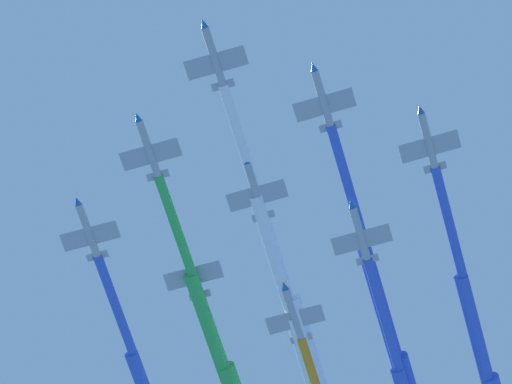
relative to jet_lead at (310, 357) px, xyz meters
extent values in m
cylinder|color=#9EA3AD|center=(-28.10, -38.30, 0.00)|extent=(6.18, 7.93, 1.11)
cone|color=#1959A5|center=(-31.06, -42.38, 0.00)|extent=(1.61, 1.67, 1.05)
cylinder|color=black|center=(-25.31, -34.45, 0.00)|extent=(1.02, 0.97, 0.83)
ellipsoid|color=black|center=(-29.26, -39.90, 0.47)|extent=(1.73, 1.99, 0.68)
cube|color=#9EA3AD|center=(-27.78, -37.86, -0.05)|extent=(8.38, 7.12, 0.19)
cube|color=#1959A5|center=(-24.66, -40.12, 0.00)|extent=(1.92, 2.27, 0.10)
cube|color=#1959A5|center=(-30.89, -35.60, 0.04)|extent=(1.92, 2.27, 0.10)
cube|color=#9EA3AD|center=(-25.88, -35.24, 0.00)|extent=(3.24, 2.77, 0.12)
cube|color=#1959A5|center=(-25.87, -35.24, 0.95)|extent=(0.93, 1.21, 1.90)
cylinder|color=white|center=(-20.23, -27.47, 0.00)|extent=(12.40, 16.33, 1.41)
cylinder|color=white|center=(-10.68, -13.81, 0.00)|extent=(12.97, 16.75, 2.11)
cylinder|color=white|center=(-0.56, -0.57, 0.00)|extent=(13.54, 17.16, 2.82)
cylinder|color=#9EA3AD|center=(-12.24, -37.52, 0.54)|extent=(6.23, 7.90, 1.11)
cone|color=#1959A5|center=(-15.23, -41.59, 0.54)|extent=(1.62, 1.67, 1.05)
cylinder|color=black|center=(-9.42, -33.70, 0.54)|extent=(1.03, 0.98, 0.83)
ellipsoid|color=black|center=(-13.41, -39.11, 1.01)|extent=(1.74, 1.98, 0.69)
cube|color=#9EA3AD|center=(-11.92, -37.09, 0.49)|extent=(8.37, 7.16, 0.21)
cube|color=#1959A5|center=(-8.82, -39.37, 0.59)|extent=(1.93, 2.27, 0.11)
cube|color=#1959A5|center=(-15.02, -34.80, 0.53)|extent=(1.93, 2.27, 0.11)
cube|color=#9EA3AD|center=(-10.00, -34.48, 0.54)|extent=(3.23, 2.78, 0.13)
cube|color=#1959A5|center=(-10.00, -34.47, 1.49)|extent=(0.94, 1.21, 1.90)
cylinder|color=blue|center=(-3.67, -25.88, 0.54)|extent=(13.96, 18.26, 1.41)
cylinder|color=blue|center=(7.25, -10.56, 0.54)|extent=(14.53, 18.68, 2.12)
cylinder|color=#9EA3AD|center=(-32.33, -22.99, -0.22)|extent=(6.21, 7.92, 1.11)
cone|color=#1959A5|center=(-35.31, -27.07, -0.22)|extent=(1.62, 1.67, 1.05)
cylinder|color=black|center=(-29.53, -19.16, -0.22)|extent=(1.03, 0.98, 0.83)
ellipsoid|color=black|center=(-33.50, -24.59, 0.25)|extent=(1.74, 1.99, 0.69)
cube|color=#9EA3AD|center=(-32.02, -22.56, -0.27)|extent=(8.38, 7.14, 0.21)
cube|color=#1959A5|center=(-28.91, -24.83, -0.24)|extent=(1.92, 2.27, 0.11)
cube|color=#1959A5|center=(-35.12, -20.29, -0.17)|extent=(1.92, 2.27, 0.11)
cube|color=#9EA3AD|center=(-30.10, -19.94, -0.22)|extent=(3.23, 2.78, 0.13)
cube|color=#1959A5|center=(-30.10, -19.95, 0.73)|extent=(0.94, 1.21, 1.90)
cylinder|color=green|center=(-24.70, -12.55, -0.22)|extent=(11.83, 15.47, 1.41)
cylinder|color=green|center=(-15.65, 0.35, -0.22)|extent=(12.40, 15.88, 2.12)
cylinder|color=#9EA3AD|center=(-16.47, -22.22, -0.34)|extent=(6.16, 7.99, 1.14)
cone|color=#1959A5|center=(-19.41, -26.33, -0.34)|extent=(1.64, 1.69, 1.08)
cylinder|color=black|center=(-13.71, -18.35, -0.34)|extent=(1.04, 0.99, 0.86)
ellipsoid|color=black|center=(-17.64, -23.82, 0.13)|extent=(1.74, 2.00, 0.71)
cube|color=#9EA3AD|center=(-16.16, -21.78, -0.39)|extent=(8.40, 7.08, 0.46)
cube|color=#1959A5|center=(-13.03, -24.02, -0.17)|extent=(1.91, 2.28, 0.13)
cube|color=#1959A5|center=(-19.29, -19.54, -0.47)|extent=(1.91, 2.28, 0.13)
cube|color=#9EA3AD|center=(-14.28, -19.14, -0.34)|extent=(3.24, 2.76, 0.22)
cube|color=#1959A5|center=(-14.31, -19.12, 0.61)|extent=(0.97, 1.25, 1.90)
cylinder|color=white|center=(-8.76, -11.43, -0.34)|extent=(12.16, 16.21, 1.45)
cylinder|color=white|center=(0.54, 2.11, -0.35)|extent=(12.75, 16.63, 2.18)
cylinder|color=#9EA3AD|center=(3.62, -36.75, 0.70)|extent=(6.21, 7.93, 1.13)
cone|color=#1959A5|center=(0.65, -40.83, 0.70)|extent=(1.63, 1.68, 1.07)
cylinder|color=black|center=(6.42, -32.91, 0.70)|extent=(1.04, 0.98, 0.85)
ellipsoid|color=black|center=(2.45, -38.34, 1.17)|extent=(1.75, 1.99, 0.70)
cube|color=#9EA3AD|center=(3.94, -36.31, 0.65)|extent=(8.38, 7.13, 0.35)
cube|color=#1959A5|center=(7.05, -38.58, 0.81)|extent=(1.92, 2.27, 0.12)
cube|color=#1959A5|center=(0.83, -34.04, 0.62)|extent=(1.92, 2.27, 0.12)
cube|color=#9EA3AD|center=(5.85, -33.69, 0.70)|extent=(3.23, 2.78, 0.18)
cube|color=#1959A5|center=(5.83, -33.68, 1.65)|extent=(0.96, 1.23, 1.90)
cylinder|color=blue|center=(11.75, -25.61, 0.70)|extent=(13.00, 17.08, 1.43)
cylinder|color=blue|center=(21.81, -11.32, 0.69)|extent=(13.58, 17.50, 2.15)
cylinder|color=#9EA3AD|center=(-36.57, -7.69, 1.21)|extent=(6.14, 7.96, 1.11)
cone|color=#1959A5|center=(-39.51, -11.80, 1.21)|extent=(1.61, 1.67, 1.05)
cylinder|color=black|center=(-33.80, -3.83, 1.21)|extent=(1.03, 0.97, 0.83)
ellipsoid|color=black|center=(-37.72, -9.30, 1.68)|extent=(1.73, 1.99, 0.69)
cube|color=#9EA3AD|center=(-36.26, -7.25, 1.16)|extent=(8.40, 7.09, 0.21)
cube|color=#1959A5|center=(-33.13, -9.49, 1.20)|extent=(1.91, 2.28, 0.11)
cube|color=#1959A5|center=(-39.39, -5.01, 1.26)|extent=(1.91, 2.28, 0.11)
cube|color=#9EA3AD|center=(-34.37, -4.62, 1.21)|extent=(3.24, 2.76, 0.13)
cube|color=#1959A5|center=(-34.36, -4.62, 2.16)|extent=(0.93, 1.22, 1.90)
cylinder|color=blue|center=(-28.82, 3.13, 1.21)|extent=(12.21, 16.27, 1.41)
cylinder|color=#9EA3AD|center=(-0.61, -21.44, -1.79)|extent=(6.21, 7.92, 1.10)
cone|color=#1959A5|center=(-3.60, -25.52, -1.79)|extent=(1.61, 1.67, 1.05)
cylinder|color=black|center=(2.19, -17.61, -1.79)|extent=(1.02, 0.97, 0.83)
ellipsoid|color=black|center=(-1.79, -23.04, -1.32)|extent=(1.74, 1.98, 0.68)
cube|color=#9EA3AD|center=(-0.30, -21.01, -1.84)|extent=(8.37, 7.14, 0.18)
cube|color=#1959A5|center=(2.81, -23.28, -1.75)|extent=(1.92, 2.27, 0.10)
cube|color=#1959A5|center=(-3.40, -18.74, -1.78)|extent=(1.92, 2.27, 0.10)
cube|color=#9EA3AD|center=(1.62, -18.39, -1.79)|extent=(3.23, 2.78, 0.11)
cube|color=#1959A5|center=(1.61, -18.39, -0.84)|extent=(0.93, 1.21, 1.90)
cylinder|color=blue|center=(7.86, -9.86, -1.79)|extent=(13.77, 18.10, 1.41)
cylinder|color=#9EA3AD|center=(-20.71, -6.92, 0.82)|extent=(6.10, 8.00, 1.12)
cone|color=#1959A5|center=(-23.62, -11.04, 0.82)|extent=(1.62, 1.68, 1.07)
cylinder|color=black|center=(-17.97, -3.03, 0.82)|extent=(1.03, 0.98, 0.84)
ellipsoid|color=black|center=(-21.86, -8.53, 1.29)|extent=(1.73, 2.00, 0.70)
cube|color=#9EA3AD|center=(-20.40, -6.48, 0.77)|extent=(8.42, 7.05, 0.32)
cube|color=#1959A5|center=(-17.25, -8.69, 0.92)|extent=(1.90, 2.28, 0.11)
cube|color=#1959A5|center=(-23.55, -4.26, 0.76)|extent=(1.90, 2.28, 0.11)
cube|color=#9EA3AD|center=(-18.53, -3.83, 0.82)|extent=(3.25, 2.74, 0.17)
cube|color=#1959A5|center=(-18.55, -3.82, 1.77)|extent=(0.94, 1.24, 1.90)
cylinder|color=white|center=(-12.88, 4.19, 0.82)|extent=(12.48, 16.87, 1.43)
cylinder|color=#9EA3AD|center=(-4.85, -6.14, -1.12)|extent=(6.20, 7.91, 1.10)
cone|color=#1959A5|center=(-7.83, -10.22, -1.12)|extent=(1.61, 1.67, 1.05)
cylinder|color=black|center=(-2.05, -2.31, -1.12)|extent=(1.02, 0.97, 0.83)
ellipsoid|color=black|center=(-6.02, -7.74, -0.65)|extent=(1.74, 1.98, 0.68)
cube|color=#9EA3AD|center=(-4.53, -5.71, -1.17)|extent=(8.37, 7.14, 0.15)
cube|color=#1959A5|center=(-1.42, -7.98, -1.10)|extent=(1.92, 2.27, 0.10)
cube|color=#1959A5|center=(-7.64, -3.43, -1.09)|extent=(1.92, 2.27, 0.10)
cube|color=#9EA3AD|center=(-2.62, -3.09, -1.12)|extent=(3.23, 2.78, 0.10)
cube|color=#1959A5|center=(-2.62, -3.09, -0.17)|extent=(0.92, 1.20, 1.90)
camera|label=1|loc=(-38.43, -83.42, -159.70)|focal=86.91mm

